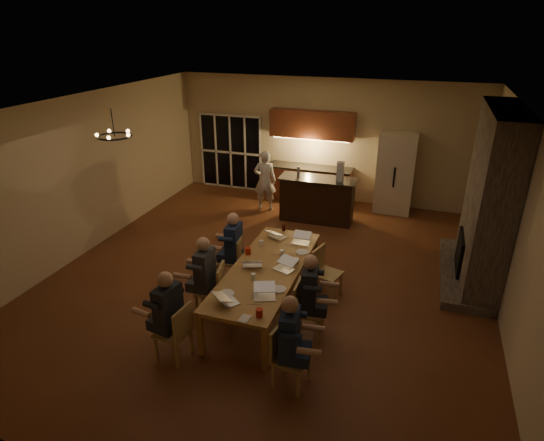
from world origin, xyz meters
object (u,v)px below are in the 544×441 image
(dining_table, at_px, (266,287))
(person_right_near, at_px, (289,342))
(chandelier, at_px, (115,136))
(can_right, at_px, (297,261))
(can_cola, at_px, (284,228))
(laptop_a, at_px, (228,295))
(bar_bottle, at_px, (298,171))
(person_right_mid, at_px, (309,296))
(redcup_near, at_px, (259,313))
(chair_left_mid, at_px, (210,289))
(laptop_d, at_px, (284,264))
(bar_island, at_px, (317,199))
(laptop_f, at_px, (301,238))
(refrigerator, at_px, (395,173))
(chair_left_far, at_px, (230,260))
(redcup_mid, at_px, (248,251))
(can_silver, at_px, (256,286))
(standing_person, at_px, (265,181))
(plate_far, at_px, (302,252))
(laptop_e, at_px, (278,232))
(plate_left, at_px, (227,294))
(bar_blender, at_px, (340,172))
(laptop_c, at_px, (252,259))
(chair_right_far, at_px, (328,273))
(mug_mid, at_px, (282,253))
(person_left_mid, at_px, (205,276))
(chair_left_near, at_px, (173,331))
(chair_right_near, at_px, (292,358))
(person_left_near, at_px, (169,315))
(mug_back, at_px, (261,243))
(mug_front, at_px, (253,276))
(plate_near, at_px, (279,289))
(laptop_b, at_px, (265,291))
(chair_right_mid, at_px, (310,310))

(dining_table, xyz_separation_m, person_right_near, (0.89, -1.63, 0.31))
(chandelier, distance_m, can_right, 3.65)
(can_cola, bearing_deg, person_right_near, -71.23)
(laptop_a, bearing_deg, bar_bottle, -47.59)
(person_right_mid, bearing_deg, redcup_near, 139.91)
(chair_left_mid, bearing_deg, laptop_d, 102.47)
(bar_island, bearing_deg, laptop_f, -84.19)
(refrigerator, distance_m, can_right, 4.95)
(chair_left_mid, relative_size, person_right_near, 0.64)
(chair_left_far, xyz_separation_m, redcup_mid, (0.46, -0.22, 0.37))
(can_silver, relative_size, can_cola, 1.00)
(standing_person, height_order, plate_far, standing_person)
(laptop_e, height_order, bar_bottle, bar_bottle)
(plate_left, bearing_deg, bar_island, 87.20)
(bar_island, distance_m, plate_left, 4.80)
(can_right, bearing_deg, bar_blender, 89.72)
(laptop_c, bearing_deg, chair_right_far, -170.47)
(dining_table, height_order, mug_mid, mug_mid)
(person_left_mid, relative_size, laptop_c, 4.31)
(chair_left_mid, bearing_deg, plate_left, 36.78)
(laptop_f, bearing_deg, chair_left_mid, -126.60)
(chair_left_far, bearing_deg, can_silver, 26.84)
(chair_left_near, xyz_separation_m, laptop_f, (1.13, 2.70, 0.42))
(laptop_d, bearing_deg, standing_person, 134.31)
(chair_right_near, height_order, person_left_near, person_left_near)
(laptop_a, bearing_deg, mug_back, -46.46)
(chair_right_near, distance_m, can_silver, 1.32)
(bar_island, xyz_separation_m, person_left_near, (-0.83, -5.45, 0.15))
(mug_front, xyz_separation_m, bar_bottle, (-0.47, 4.25, 0.40))
(chair_right_near, xyz_separation_m, plate_near, (-0.52, 1.05, 0.31))
(person_left_mid, xyz_separation_m, mug_mid, (1.00, 0.98, 0.11))
(chair_right_far, distance_m, bar_blender, 3.29)
(chair_right_far, bearing_deg, chair_right_near, -163.58)
(mug_front, distance_m, bar_bottle, 4.30)
(chandelier, relative_size, laptop_a, 1.77)
(dining_table, relative_size, redcup_mid, 25.39)
(laptop_b, xyz_separation_m, mug_back, (-0.63, 1.58, -0.06))
(mug_back, xyz_separation_m, bar_blender, (0.82, 3.07, 0.51))
(chair_right_mid, bearing_deg, plate_near, 96.19)
(chair_left_far, relative_size, chair_right_far, 1.00)
(chair_left_far, bearing_deg, redcup_mid, 52.65)
(chair_right_near, bearing_deg, redcup_mid, 43.56)
(redcup_mid, bearing_deg, plate_near, -46.71)
(laptop_a, distance_m, mug_back, 1.85)
(bar_island, xyz_separation_m, laptop_a, (-0.13, -4.96, 0.32))
(chair_left_far, bearing_deg, chair_right_mid, 47.38)
(laptop_a, height_order, redcup_mid, laptop_a)
(laptop_b, height_order, mug_front, laptop_b)
(mug_back, bearing_deg, laptop_e, 67.93)
(person_left_near, distance_m, laptop_f, 2.91)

